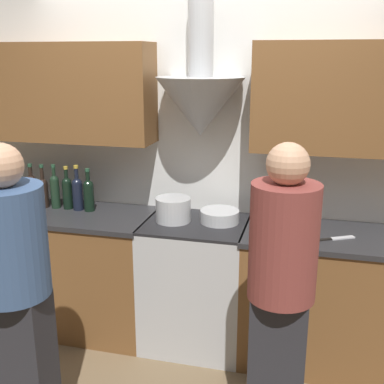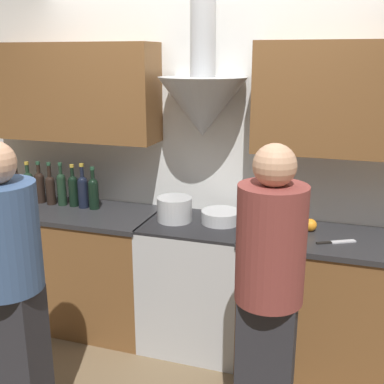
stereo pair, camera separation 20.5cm
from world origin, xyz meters
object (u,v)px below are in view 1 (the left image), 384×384
wine_bottle_4 (43,191)px  wine_bottle_8 (89,194)px  wine_bottle_6 (67,191)px  wine_bottle_5 (55,190)px  orange_fruit (309,222)px  person_foreground_right (281,295)px  wine_bottle_1 (8,188)px  wine_bottle_3 (32,188)px  mixing_bowl (220,216)px  person_foreground_left (14,290)px  wine_bottle_7 (78,192)px  stock_pot (173,209)px  stove_range (195,283)px  wine_bottle_2 (20,188)px

wine_bottle_4 → wine_bottle_8: bearing=0.2°
wine_bottle_8 → wine_bottle_6: bearing=175.9°
wine_bottle_5 → orange_fruit: wine_bottle_5 is taller
wine_bottle_5 → wine_bottle_8: wine_bottle_5 is taller
wine_bottle_8 → person_foreground_right: 1.79m
wine_bottle_1 → wine_bottle_3: size_ratio=0.96×
wine_bottle_3 → mixing_bowl: bearing=-1.0°
wine_bottle_3 → person_foreground_left: bearing=-62.1°
wine_bottle_7 → mixing_bowl: wine_bottle_7 is taller
wine_bottle_4 → person_foreground_right: bearing=-27.7°
wine_bottle_8 → mixing_bowl: wine_bottle_8 is taller
wine_bottle_8 → wine_bottle_3: bearing=178.3°
wine_bottle_3 → stock_pot: size_ratio=1.34×
wine_bottle_5 → stove_range: bearing=-3.7°
wine_bottle_1 → wine_bottle_6: (0.51, -0.00, 0.01)m
orange_fruit → person_foreground_right: (-0.12, -0.99, -0.04)m
orange_fruit → wine_bottle_7: bearing=-179.7°
mixing_bowl → person_foreground_right: person_foreground_right is taller
stove_range → wine_bottle_5: (-1.12, 0.07, 0.61)m
wine_bottle_1 → person_foreground_left: (0.87, -1.24, -0.15)m
wine_bottle_1 → person_foreground_left: bearing=-55.0°
wine_bottle_7 → stock_pot: size_ratio=1.40×
wine_bottle_5 → wine_bottle_6: (0.10, 0.01, -0.01)m
wine_bottle_5 → wine_bottle_2: bearing=178.9°
mixing_bowl → person_foreground_right: size_ratio=0.16×
stock_pot → person_foreground_left: 1.27m
wine_bottle_1 → wine_bottle_2: wine_bottle_2 is taller
wine_bottle_7 → person_foreground_left: bearing=-77.9°
wine_bottle_8 → person_foreground_left: 1.25m
person_foreground_left → mixing_bowl: bearing=55.9°
wine_bottle_2 → wine_bottle_5: 0.31m
wine_bottle_4 → person_foreground_left: size_ratio=0.20×
wine_bottle_1 → wine_bottle_5: wine_bottle_5 is taller
mixing_bowl → wine_bottle_6: bearing=178.8°
person_foreground_right → wine_bottle_7: bearing=148.1°
wine_bottle_5 → stock_pot: size_ratio=1.37×
person_foreground_left → wine_bottle_2: bearing=121.5°
wine_bottle_2 → person_foreground_left: (0.76, -1.24, -0.15)m
wine_bottle_2 → person_foreground_left: person_foreground_left is taller
wine_bottle_6 → wine_bottle_7: bearing=-6.1°
wine_bottle_2 → wine_bottle_4: (0.21, -0.01, -0.00)m
wine_bottle_5 → person_foreground_left: (0.45, -1.23, -0.16)m
wine_bottle_1 → person_foreground_left: size_ratio=0.19×
stock_pot → person_foreground_right: person_foreground_right is taller
stove_range → stock_pot: 0.57m
wine_bottle_1 → stock_pot: 1.37m
wine_bottle_3 → wine_bottle_2: bearing=-178.9°
wine_bottle_4 → orange_fruit: wine_bottle_4 is taller
wine_bottle_2 → wine_bottle_7: bearing=-1.0°
wine_bottle_7 → mixing_bowl: size_ratio=1.26×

